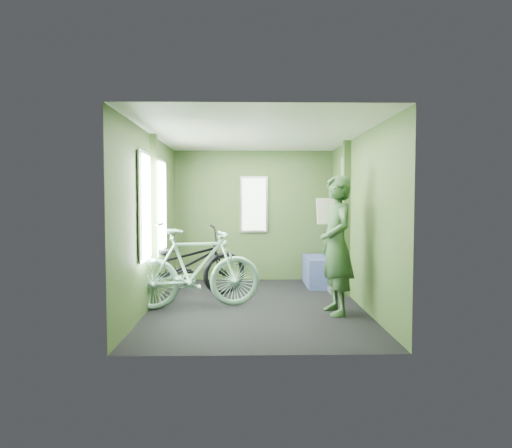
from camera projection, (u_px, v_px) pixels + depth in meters
The scene contains 6 objects.
room at pixel (253, 199), 6.15m from camera, with size 4.00×4.02×2.31m.
bicycle_black at pixel (183, 299), 6.57m from camera, with size 0.68×1.94×1.02m, color black.
bicycle_mint at pixel (195, 308), 6.00m from camera, with size 0.50×1.76×1.06m, color #8DC5AC.
passenger at pixel (336, 245), 5.69m from camera, with size 0.51×0.71×1.73m.
waste_box at pixel (337, 267), 6.99m from camera, with size 0.24×0.33×0.81m, color gray.
bench_seat at pixel (323, 268), 7.64m from camera, with size 0.53×0.95×1.00m.
Camera 1 is at (-0.12, -6.12, 1.43)m, focal length 32.00 mm.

